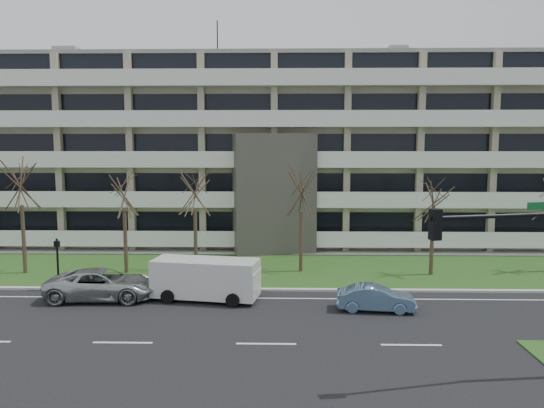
{
  "coord_description": "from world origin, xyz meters",
  "views": [
    {
      "loc": [
        0.7,
        -21.17,
        8.29
      ],
      "look_at": [
        0.03,
        10.0,
        4.71
      ],
      "focal_mm": 35.0,
      "sensor_mm": 36.0,
      "label": 1
    }
  ],
  "objects_px": {
    "blue_sedan": "(376,298)",
    "traffic_signal": "(521,267)",
    "pedestrian_signal": "(57,257)",
    "silver_pickup": "(102,284)",
    "white_van": "(207,276)"
  },
  "relations": [
    {
      "from": "traffic_signal",
      "to": "pedestrian_signal",
      "type": "xyz_separation_m",
      "value": [
        -20.84,
        11.22,
        -2.2
      ]
    },
    {
      "from": "silver_pickup",
      "to": "traffic_signal",
      "type": "bearing_deg",
      "value": -120.52
    },
    {
      "from": "blue_sedan",
      "to": "white_van",
      "type": "height_order",
      "value": "white_van"
    },
    {
      "from": "blue_sedan",
      "to": "pedestrian_signal",
      "type": "distance_m",
      "value": 17.71
    },
    {
      "from": "blue_sedan",
      "to": "traffic_signal",
      "type": "distance_m",
      "value": 9.29
    },
    {
      "from": "pedestrian_signal",
      "to": "traffic_signal",
      "type": "bearing_deg",
      "value": -23.92
    },
    {
      "from": "blue_sedan",
      "to": "pedestrian_signal",
      "type": "bearing_deg",
      "value": 84.85
    },
    {
      "from": "silver_pickup",
      "to": "pedestrian_signal",
      "type": "xyz_separation_m",
      "value": [
        -3.08,
        1.7,
        1.08
      ]
    },
    {
      "from": "silver_pickup",
      "to": "white_van",
      "type": "bearing_deg",
      "value": -91.77
    },
    {
      "from": "silver_pickup",
      "to": "blue_sedan",
      "type": "bearing_deg",
      "value": -98.87
    },
    {
      "from": "silver_pickup",
      "to": "pedestrian_signal",
      "type": "height_order",
      "value": "pedestrian_signal"
    },
    {
      "from": "blue_sedan",
      "to": "traffic_signal",
      "type": "bearing_deg",
      "value": -150.37
    },
    {
      "from": "blue_sedan",
      "to": "white_van",
      "type": "bearing_deg",
      "value": 84.66
    },
    {
      "from": "white_van",
      "to": "traffic_signal",
      "type": "bearing_deg",
      "value": -28.81
    },
    {
      "from": "silver_pickup",
      "to": "white_van",
      "type": "relative_size",
      "value": 0.99
    }
  ]
}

